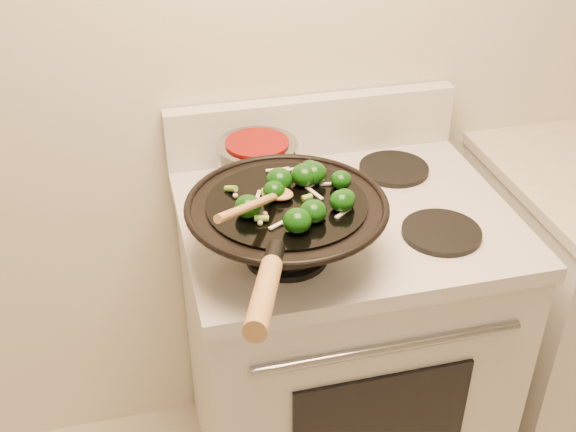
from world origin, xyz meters
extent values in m
plane|color=silver|center=(0.00, 1.50, 1.30)|extent=(3.50, 0.00, 3.50)
cube|color=silver|center=(-0.05, 1.17, 0.44)|extent=(0.76, 0.64, 0.88)
cube|color=silver|center=(-0.05, 1.17, 0.90)|extent=(0.78, 0.66, 0.04)
cube|color=silver|center=(-0.05, 1.47, 1.00)|extent=(0.78, 0.05, 0.16)
cylinder|color=gray|center=(-0.05, 0.84, 0.78)|extent=(0.60, 0.02, 0.02)
cube|color=black|center=(-0.05, 0.84, 0.55)|extent=(0.42, 0.01, 0.28)
cylinder|color=black|center=(-0.23, 1.02, 0.93)|extent=(0.18, 0.18, 0.01)
cylinder|color=black|center=(0.13, 1.02, 0.93)|extent=(0.18, 0.18, 0.01)
cylinder|color=black|center=(-0.23, 1.32, 0.93)|extent=(0.18, 0.18, 0.01)
cylinder|color=black|center=(0.13, 1.32, 0.93)|extent=(0.18, 0.18, 0.01)
torus|color=black|center=(-0.23, 1.02, 1.05)|extent=(0.42, 0.42, 0.02)
cylinder|color=black|center=(-0.23, 1.02, 1.06)|extent=(0.33, 0.33, 0.01)
cylinder|color=black|center=(-0.30, 0.80, 1.10)|extent=(0.05, 0.08, 0.04)
cylinder|color=#AE7E45|center=(-0.35, 0.66, 1.13)|extent=(0.11, 0.22, 0.08)
ellipsoid|color=#0C3808|center=(-0.15, 1.12, 1.08)|extent=(0.04, 0.04, 0.04)
cylinder|color=#558B32|center=(-0.14, 1.12, 1.07)|extent=(0.02, 0.02, 0.01)
ellipsoid|color=#0C3808|center=(-0.11, 0.98, 1.08)|extent=(0.04, 0.04, 0.04)
ellipsoid|color=#0C3808|center=(-0.31, 0.99, 1.08)|extent=(0.05, 0.05, 0.05)
ellipsoid|color=#0C3808|center=(-0.19, 0.94, 1.08)|extent=(0.05, 0.05, 0.05)
cylinder|color=#558B32|center=(-0.17, 0.94, 1.07)|extent=(0.02, 0.02, 0.02)
ellipsoid|color=#0C3808|center=(-0.25, 1.04, 1.08)|extent=(0.05, 0.05, 0.04)
ellipsoid|color=#0C3808|center=(-0.12, 0.97, 1.08)|extent=(0.05, 0.05, 0.04)
ellipsoid|color=#0C3808|center=(-0.23, 1.08, 1.08)|extent=(0.06, 0.06, 0.05)
cylinder|color=#558B32|center=(-0.21, 1.08, 1.07)|extent=(0.02, 0.02, 0.02)
ellipsoid|color=#0C3808|center=(-0.10, 1.05, 1.08)|extent=(0.05, 0.05, 0.04)
ellipsoid|color=#0C3808|center=(-0.15, 1.09, 1.08)|extent=(0.06, 0.06, 0.05)
ellipsoid|color=#0C3808|center=(-0.17, 1.08, 1.08)|extent=(0.06, 0.06, 0.05)
cylinder|color=#558B32|center=(-0.15, 1.08, 1.07)|extent=(0.02, 0.02, 0.02)
ellipsoid|color=#0C3808|center=(-0.23, 0.92, 1.08)|extent=(0.06, 0.06, 0.05)
cube|color=white|center=(-0.13, 1.10, 1.06)|extent=(0.02, 0.06, 0.00)
cube|color=white|center=(-0.13, 0.95, 1.06)|extent=(0.04, 0.03, 0.00)
cube|color=white|center=(-0.11, 1.06, 1.06)|extent=(0.06, 0.02, 0.00)
cube|color=white|center=(-0.21, 1.15, 1.06)|extent=(0.05, 0.01, 0.00)
cube|color=white|center=(-0.28, 1.05, 1.06)|extent=(0.02, 0.04, 0.00)
cube|color=white|center=(-0.23, 1.11, 1.06)|extent=(0.03, 0.04, 0.00)
cube|color=white|center=(-0.20, 1.14, 1.06)|extent=(0.05, 0.02, 0.00)
cube|color=white|center=(-0.16, 1.04, 1.06)|extent=(0.03, 0.06, 0.00)
cube|color=white|center=(-0.26, 0.94, 1.06)|extent=(0.06, 0.04, 0.00)
cube|color=white|center=(-0.15, 1.08, 1.06)|extent=(0.04, 0.03, 0.00)
cube|color=white|center=(-0.20, 1.12, 1.06)|extent=(0.02, 0.04, 0.00)
cylinder|color=#6AA134|center=(-0.13, 1.10, 1.07)|extent=(0.03, 0.02, 0.02)
cylinder|color=#6AA134|center=(-0.26, 1.05, 1.07)|extent=(0.03, 0.02, 0.02)
cylinder|color=#6AA134|center=(-0.33, 1.09, 1.07)|extent=(0.01, 0.02, 0.01)
cylinder|color=#6AA134|center=(-0.18, 1.02, 1.07)|extent=(0.03, 0.03, 0.02)
cylinder|color=#6AA134|center=(-0.18, 1.09, 1.07)|extent=(0.03, 0.02, 0.01)
cylinder|color=#6AA134|center=(-0.29, 0.96, 1.07)|extent=(0.03, 0.02, 0.02)
cylinder|color=#6AA134|center=(-0.24, 0.92, 1.07)|extent=(0.03, 0.03, 0.02)
sphere|color=beige|center=(-0.30, 0.95, 1.06)|extent=(0.01, 0.01, 0.01)
sphere|color=beige|center=(-0.27, 1.06, 1.06)|extent=(0.01, 0.01, 0.01)
sphere|color=beige|center=(-0.32, 1.06, 1.06)|extent=(0.01, 0.01, 0.01)
sphere|color=beige|center=(-0.28, 0.98, 1.06)|extent=(0.01, 0.01, 0.01)
ellipsoid|color=#AE7E45|center=(-0.24, 1.04, 1.07)|extent=(0.08, 0.08, 0.02)
cylinder|color=#AE7E45|center=(-0.32, 0.93, 1.12)|extent=(0.17, 0.22, 0.11)
cylinder|color=gray|center=(-0.23, 1.32, 0.99)|extent=(0.20, 0.20, 0.11)
cylinder|color=#690805|center=(-0.23, 1.32, 1.05)|extent=(0.15, 0.15, 0.01)
cylinder|color=black|center=(-0.25, 1.16, 1.04)|extent=(0.04, 0.12, 0.02)
camera|label=1|loc=(-0.52, -0.20, 1.85)|focal=45.00mm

